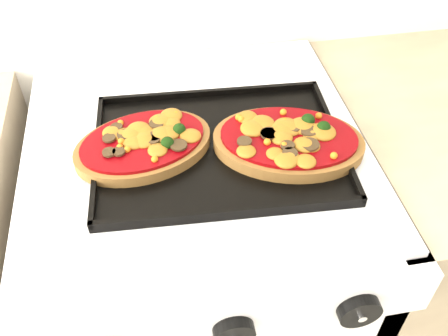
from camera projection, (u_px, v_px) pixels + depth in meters
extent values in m
cube|color=white|center=(203.00, 284.00, 1.19)|extent=(0.60, 0.60, 0.91)
cube|color=white|center=(229.00, 319.00, 0.69)|extent=(0.60, 0.02, 0.09)
cylinder|color=black|center=(234.00, 332.00, 0.68)|extent=(0.06, 0.02, 0.06)
cylinder|color=black|center=(359.00, 311.00, 0.70)|extent=(0.06, 0.02, 0.06)
cube|color=black|center=(219.00, 147.00, 0.84)|extent=(0.43, 0.33, 0.02)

